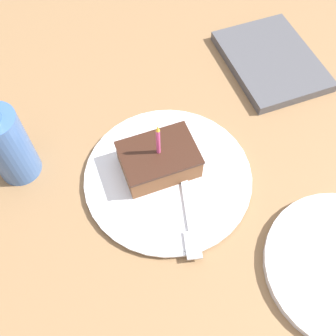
% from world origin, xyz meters
% --- Properties ---
extents(ground_plane, '(2.40, 2.40, 0.04)m').
position_xyz_m(ground_plane, '(0.00, 0.00, -0.02)').
color(ground_plane, olive).
rests_on(ground_plane, ground).
extents(plate, '(0.29, 0.29, 0.01)m').
position_xyz_m(plate, '(0.01, -0.01, 0.01)').
color(plate, silver).
rests_on(plate, ground_plane).
extents(cake_slice, '(0.09, 0.13, 0.12)m').
position_xyz_m(cake_slice, '(0.03, -0.00, 0.04)').
color(cake_slice, brown).
rests_on(cake_slice, plate).
extents(fork, '(0.18, 0.06, 0.01)m').
position_xyz_m(fork, '(-0.07, -0.01, 0.02)').
color(fork, silver).
rests_on(fork, plate).
extents(bottle, '(0.07, 0.07, 0.19)m').
position_xyz_m(bottle, '(0.12, 0.23, 0.08)').
color(bottle, '#3F66A5').
rests_on(bottle, ground_plane).
extents(marble_board, '(0.23, 0.17, 0.02)m').
position_xyz_m(marble_board, '(0.20, -0.31, 0.01)').
color(marble_board, '#4C4C51').
rests_on(marble_board, ground_plane).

